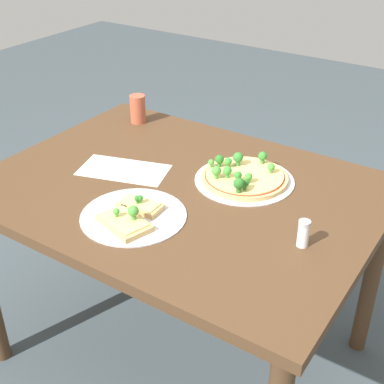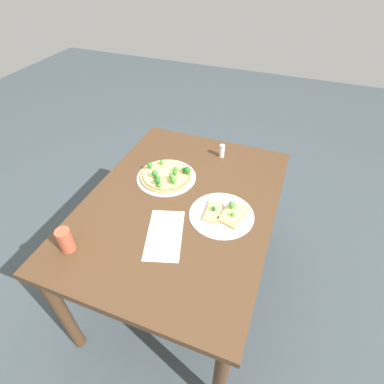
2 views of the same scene
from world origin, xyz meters
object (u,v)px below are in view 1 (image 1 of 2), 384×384
(dining_table, at_px, (180,210))
(drinking_cup, at_px, (138,109))
(condiment_shaker, at_px, (303,233))
(pizza_tray_whole, at_px, (243,177))
(pizza_tray_slice, at_px, (132,215))

(dining_table, xyz_separation_m, drinking_cup, (-0.44, 0.34, 0.15))
(drinking_cup, distance_m, condiment_shaker, 0.99)
(dining_table, bearing_deg, pizza_tray_whole, 43.11)
(condiment_shaker, bearing_deg, pizza_tray_slice, -162.09)
(pizza_tray_slice, xyz_separation_m, condiment_shaker, (0.47, 0.15, 0.03))
(dining_table, distance_m, pizza_tray_slice, 0.25)
(condiment_shaker, bearing_deg, dining_table, 169.90)
(condiment_shaker, bearing_deg, drinking_cup, 154.92)
(pizza_tray_slice, bearing_deg, drinking_cup, 126.94)
(dining_table, distance_m, pizza_tray_whole, 0.24)
(pizza_tray_slice, bearing_deg, dining_table, 87.73)
(pizza_tray_whole, distance_m, condiment_shaker, 0.38)
(pizza_tray_whole, height_order, pizza_tray_slice, pizza_tray_whole)
(pizza_tray_slice, bearing_deg, pizza_tray_whole, 66.62)
(dining_table, height_order, condiment_shaker, condiment_shaker)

